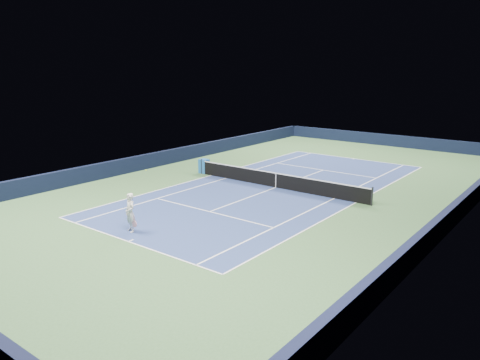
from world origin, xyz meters
The scene contains 19 objects.
ground centered at (0.00, 0.00, 0.00)m, with size 40.00×40.00×0.00m, color #375B32.
wall_far centered at (0.00, 19.82, 0.55)m, with size 22.00×0.35×1.10m, color black.
wall_right centered at (10.82, 0.00, 0.55)m, with size 0.35×40.00×1.10m, color black.
wall_left centered at (-10.82, 0.00, 0.55)m, with size 0.35×40.00×1.10m, color black.
court_surface centered at (0.00, 0.00, 0.00)m, with size 10.97×23.77×0.01m, color navy.
baseline_far centered at (0.00, 11.88, 0.01)m, with size 10.97×0.08×0.00m, color white.
baseline_near centered at (0.00, -11.88, 0.01)m, with size 10.97×0.08×0.00m, color white.
sideline_doubles_right centered at (5.49, 0.00, 0.01)m, with size 0.08×23.77×0.00m, color white.
sideline_doubles_left centered at (-5.49, 0.00, 0.01)m, with size 0.08×23.77×0.00m, color white.
sideline_singles_right centered at (4.12, 0.00, 0.01)m, with size 0.08×23.77×0.00m, color white.
sideline_singles_left centered at (-4.12, 0.00, 0.01)m, with size 0.08×23.77×0.00m, color white.
service_line_far centered at (0.00, 6.40, 0.01)m, with size 8.23×0.08×0.00m, color white.
service_line_near centered at (0.00, -6.40, 0.01)m, with size 8.23×0.08×0.00m, color white.
center_service_line centered at (0.00, 0.00, 0.01)m, with size 0.08×12.80×0.00m, color white.
center_mark_far centered at (0.00, 11.73, 0.01)m, with size 0.08×0.30×0.00m, color white.
center_mark_near centered at (0.00, -11.73, 0.01)m, with size 0.08×0.30×0.00m, color white.
tennis_net centered at (0.00, 0.00, 0.50)m, with size 12.90×0.10×1.07m.
sponsor_cube centered at (-6.40, 0.26, 0.51)m, with size 0.64×0.57×1.02m.
tennis_player centered at (-0.91, -10.95, 0.93)m, with size 0.87×1.34×2.83m.
Camera 1 is at (15.90, -24.26, 7.68)m, focal length 35.00 mm.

